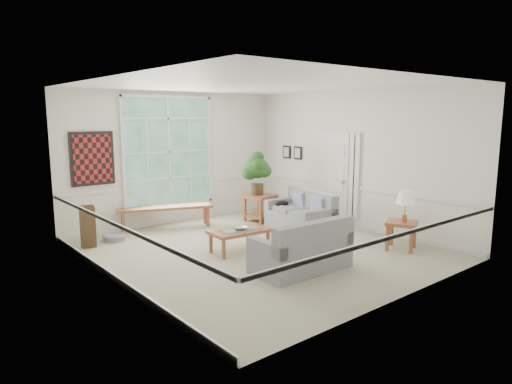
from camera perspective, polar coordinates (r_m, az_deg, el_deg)
floor at (r=8.58m, az=0.34°, el=-7.21°), size 5.50×6.00×0.01m
ceiling at (r=8.23m, az=0.36°, el=13.26°), size 5.50×6.00×0.02m
wall_back at (r=10.73m, az=-9.98°, el=4.23°), size 5.50×0.02×3.00m
wall_front at (r=6.29m, az=18.13°, el=0.21°), size 5.50×0.02×3.00m
wall_left at (r=6.86m, az=-17.61°, el=0.98°), size 0.02×6.00×3.00m
wall_right at (r=10.24m, az=12.29°, el=3.91°), size 0.02×6.00×3.00m
window_back at (r=10.59m, az=-10.84°, el=4.95°), size 2.30×0.08×2.40m
entry_door at (r=10.64m, az=9.54°, el=1.76°), size 0.08×0.90×2.10m
door_sidelight at (r=10.23m, az=12.21°, el=1.93°), size 0.08×0.26×1.90m
wall_art at (r=9.87m, az=-19.77°, el=3.94°), size 0.90×0.06×1.10m
wall_frame_near at (r=11.37m, az=5.22°, el=4.88°), size 0.04×0.26×0.32m
wall_frame_far at (r=11.66m, az=3.84°, el=5.01°), size 0.04×0.26×0.32m
loveseat_right at (r=9.81m, az=5.49°, el=-2.47°), size 1.11×1.73×0.87m
loveseat_front at (r=7.39m, az=5.64°, el=-6.52°), size 1.61×0.88×0.86m
coffee_table at (r=8.42m, az=-2.06°, el=-6.06°), size 1.14×0.68×0.41m
pewter_bowl at (r=8.33m, az=-2.07°, el=-4.50°), size 0.35×0.35×0.08m
window_bench at (r=10.29m, az=-11.23°, el=-3.13°), size 2.08×1.11×0.48m
end_table at (r=10.75m, az=0.49°, el=-2.01°), size 0.72×0.72×0.63m
houseplant at (r=10.63m, az=0.15°, el=2.38°), size 0.82×0.82×1.03m
side_table at (r=8.93m, az=17.68°, el=-5.19°), size 0.69×0.69×0.53m
table_lamp at (r=8.76m, az=18.15°, el=-1.72°), size 0.46×0.46×0.59m
pet_bed at (r=9.57m, az=-17.33°, el=-5.42°), size 0.47×0.47×0.13m
floor_speaker at (r=9.17m, az=-20.30°, el=-4.08°), size 0.27×0.23×0.80m
cat at (r=10.20m, az=3.28°, el=-1.46°), size 0.38×0.31×0.16m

